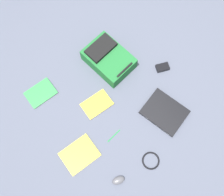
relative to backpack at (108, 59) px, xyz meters
name	(u,v)px	position (x,y,z in m)	size (l,w,h in m)	color
ground_plane	(115,103)	(0.36, -0.12, -0.07)	(4.03, 4.03, 0.00)	#4C5160
backpack	(108,59)	(0.00, 0.00, 0.00)	(0.47, 0.40, 0.17)	#1E662D
laptop	(165,112)	(0.62, 0.21, -0.06)	(0.42, 0.39, 0.03)	black
book_comic	(41,93)	(0.00, -0.64, -0.07)	(0.21, 0.27, 0.02)	silver
book_blue	(80,154)	(0.61, -0.56, -0.07)	(0.26, 0.30, 0.01)	silver
book_manual	(97,104)	(0.30, -0.26, -0.06)	(0.19, 0.26, 0.02)	silver
computer_mouse	(118,180)	(0.92, -0.38, -0.06)	(0.06, 0.10, 0.03)	#4C4C51
cable_coil	(151,161)	(0.91, -0.09, -0.07)	(0.14, 0.14, 0.01)	black
power_brick	(163,67)	(0.27, 0.39, -0.06)	(0.07, 0.11, 0.03)	black
pen_black	(114,136)	(0.60, -0.26, -0.07)	(0.01, 0.01, 0.14)	#198C33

